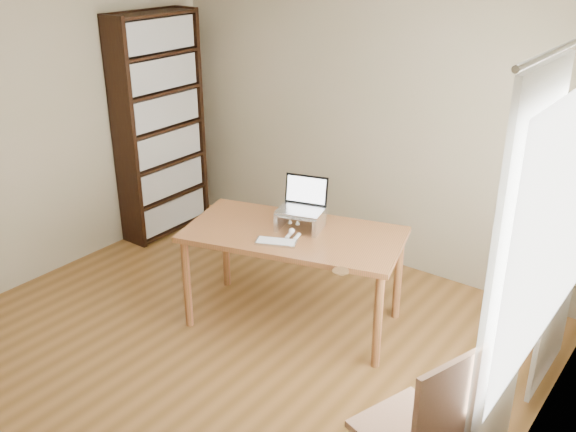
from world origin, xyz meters
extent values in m
cube|color=brown|center=(0.00, 0.00, -0.01)|extent=(4.00, 4.50, 0.02)
cube|color=#847B59|center=(0.00, 2.26, 1.30)|extent=(4.00, 0.02, 2.60)
cube|color=#847B59|center=(2.01, 0.00, 1.30)|extent=(0.02, 4.50, 2.60)
cube|color=white|center=(1.98, 0.80, 1.40)|extent=(0.01, 1.80, 1.40)
cube|color=black|center=(-1.84, 1.12, 1.05)|extent=(0.30, 0.04, 2.10)
cube|color=black|center=(-1.84, 1.98, 1.05)|extent=(0.30, 0.04, 2.10)
cube|color=black|center=(-1.98, 1.55, 1.05)|extent=(0.02, 0.90, 2.10)
cube|color=black|center=(-1.84, 1.55, 0.03)|extent=(0.30, 0.84, 0.02)
cube|color=black|center=(-1.81, 1.55, 0.20)|extent=(0.20, 0.78, 0.28)
cube|color=black|center=(-1.84, 1.55, 0.37)|extent=(0.30, 0.84, 0.03)
cube|color=black|center=(-1.81, 1.55, 0.54)|extent=(0.20, 0.78, 0.28)
cube|color=black|center=(-1.84, 1.55, 0.71)|extent=(0.30, 0.84, 0.02)
cube|color=black|center=(-1.81, 1.55, 0.88)|extent=(0.20, 0.78, 0.28)
cube|color=black|center=(-1.84, 1.55, 1.05)|extent=(0.30, 0.84, 0.02)
cube|color=black|center=(-1.81, 1.55, 1.22)|extent=(0.20, 0.78, 0.28)
cube|color=black|center=(-1.84, 1.55, 1.39)|extent=(0.30, 0.84, 0.02)
cube|color=black|center=(-1.81, 1.55, 1.56)|extent=(0.20, 0.78, 0.28)
cube|color=black|center=(-1.84, 1.55, 1.73)|extent=(0.30, 0.84, 0.02)
cube|color=black|center=(-1.81, 1.55, 1.90)|extent=(0.20, 0.78, 0.28)
cube|color=black|center=(-1.84, 1.55, 2.07)|extent=(0.30, 0.84, 0.03)
cube|color=white|center=(1.92, 0.25, 1.15)|extent=(0.03, 0.70, 2.20)
cube|color=white|center=(1.92, 1.35, 1.15)|extent=(0.03, 0.70, 2.20)
cube|color=brown|center=(0.17, 0.94, 0.73)|extent=(1.71, 1.17, 0.04)
cylinder|color=brown|center=(-0.54, 1.27, 0.35)|extent=(0.06, 0.06, 0.71)
cylinder|color=brown|center=(0.89, 1.27, 0.35)|extent=(0.06, 0.06, 0.71)
cylinder|color=brown|center=(-0.54, 0.61, 0.35)|extent=(0.06, 0.06, 0.71)
cylinder|color=brown|center=(0.89, 0.61, 0.35)|extent=(0.06, 0.06, 0.71)
cube|color=silver|center=(0.03, 1.02, 0.81)|extent=(0.03, 0.25, 0.12)
cube|color=silver|center=(0.32, 1.02, 0.81)|extent=(0.03, 0.25, 0.12)
cube|color=silver|center=(0.17, 1.02, 0.88)|extent=(0.32, 0.25, 0.01)
cube|color=silver|center=(0.17, 1.02, 0.89)|extent=(0.37, 0.30, 0.02)
cube|color=black|center=(0.17, 1.15, 1.00)|extent=(0.32, 0.13, 0.21)
cube|color=white|center=(0.17, 1.14, 1.00)|extent=(0.29, 0.12, 0.18)
cube|color=silver|center=(0.18, 0.72, 0.76)|extent=(0.31, 0.23, 0.02)
cube|color=white|center=(0.18, 0.72, 0.77)|extent=(0.28, 0.20, 0.00)
cylinder|color=brown|center=(0.76, 0.64, 0.75)|extent=(0.11, 0.11, 0.01)
ellipsoid|color=#3F3931|center=(0.18, 1.05, 0.81)|extent=(0.16, 0.36, 0.12)
ellipsoid|color=#3F3931|center=(0.18, 1.16, 0.81)|extent=(0.14, 0.15, 0.11)
ellipsoid|color=#3F3931|center=(0.18, 0.86, 0.83)|extent=(0.09, 0.09, 0.09)
ellipsoid|color=silver|center=(0.18, 0.90, 0.80)|extent=(0.08, 0.08, 0.07)
sphere|color=silver|center=(0.18, 0.82, 0.82)|extent=(0.04, 0.04, 0.04)
cone|color=#3F3931|center=(0.15, 0.86, 0.87)|extent=(0.03, 0.04, 0.04)
cone|color=#3F3931|center=(0.21, 0.86, 0.87)|extent=(0.03, 0.04, 0.04)
cylinder|color=silver|center=(0.15, 0.85, 0.76)|extent=(0.03, 0.08, 0.03)
cylinder|color=silver|center=(0.21, 0.85, 0.76)|extent=(0.03, 0.08, 0.03)
cylinder|color=#3F3931|center=(0.27, 1.18, 0.77)|extent=(0.13, 0.19, 0.03)
cube|color=#9D6F55|center=(1.65, -0.12, 0.49)|extent=(0.58, 0.58, 0.04)
cube|color=#9D6F55|center=(1.86, -0.12, 0.76)|extent=(0.17, 0.42, 0.54)
camera|label=1|loc=(2.63, -2.43, 2.71)|focal=40.00mm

